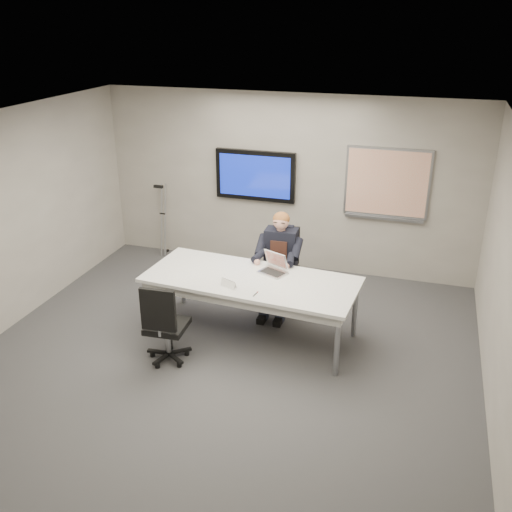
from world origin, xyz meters
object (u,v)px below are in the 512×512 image
(office_chair_near, at_px, (166,337))
(laptop, at_px, (274,267))
(office_chair_far, at_px, (281,281))
(conference_table, at_px, (251,285))
(seated_person, at_px, (277,274))

(office_chair_near, distance_m, laptop, 1.63)
(office_chair_far, height_order, laptop, office_chair_far)
(conference_table, distance_m, seated_person, 0.75)
(conference_table, bearing_deg, seated_person, 82.46)
(office_chair_near, bearing_deg, conference_table, -135.21)
(office_chair_far, bearing_deg, seated_person, -95.98)
(seated_person, distance_m, laptop, 0.54)
(office_chair_near, bearing_deg, seated_person, -123.78)
(office_chair_far, distance_m, seated_person, 0.35)
(office_chair_far, bearing_deg, conference_table, -105.63)
(office_chair_far, relative_size, laptop, 2.55)
(office_chair_near, height_order, laptop, laptop)
(laptop, bearing_deg, seated_person, 123.06)
(seated_person, bearing_deg, office_chair_near, -122.50)
(conference_table, bearing_deg, office_chair_near, -127.47)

